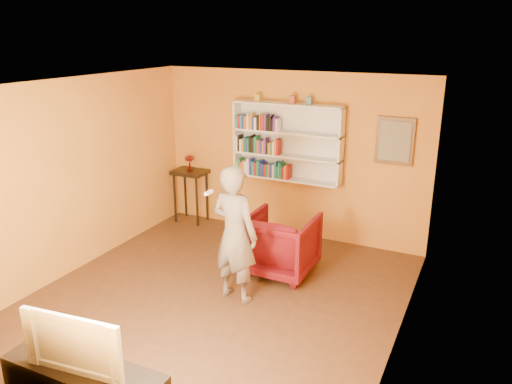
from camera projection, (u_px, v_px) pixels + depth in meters
room_shell at (213, 226)px, 6.07m from camera, size 5.30×5.80×2.88m
bookshelf at (288, 142)px, 7.95m from camera, size 1.80×0.29×1.23m
books_row_lower at (263, 169)px, 8.17m from camera, size 0.94×0.19×0.27m
books_row_middle at (258, 145)px, 8.09m from camera, size 0.76×0.19×0.27m
books_row_upper at (258, 122)px, 7.97m from camera, size 0.74×0.19×0.25m
ornament_left at (258, 98)px, 7.91m from camera, size 0.08×0.08×0.11m
ornament_centre at (293, 99)px, 7.66m from camera, size 0.09×0.09×0.12m
ornament_right at (309, 101)px, 7.55m from camera, size 0.08×0.08×0.12m
framed_painting at (395, 141)px, 7.27m from camera, size 0.55×0.05×0.70m
console_table at (190, 179)px, 8.81m from camera, size 0.58×0.44×0.94m
ruby_lustre at (189, 160)px, 8.70m from camera, size 0.17×0.17×0.26m
armchair at (281, 244)px, 7.00m from camera, size 0.93×0.95×0.86m
person at (235, 234)px, 6.17m from camera, size 0.71×0.53×1.77m
game_remote at (209, 193)px, 5.90m from camera, size 0.04×0.15×0.04m
television at (79, 339)px, 4.20m from camera, size 0.96×0.23×0.55m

